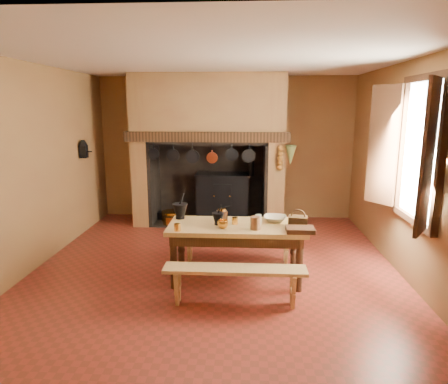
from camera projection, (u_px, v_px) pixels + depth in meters
The scene contains 28 objects.
floor at pixel (216, 268), 5.58m from camera, with size 5.50×5.50×0.00m, color maroon.
ceiling at pixel (215, 59), 5.00m from camera, with size 5.50×5.50×0.00m, color silver.
back_wall at pixel (226, 148), 7.97m from camera, with size 5.00×0.02×2.80m, color olive.
wall_left at pixel (32, 168), 5.43m from camera, with size 0.02×5.50×2.80m, color olive.
wall_right at pixel (408, 171), 5.14m from camera, with size 0.02×5.50×2.80m, color olive.
wall_front at pixel (182, 233), 2.60m from camera, with size 5.00×0.02×2.80m, color olive.
chimney_breast at pixel (209, 129), 7.47m from camera, with size 2.95×0.96×2.80m.
iron_range at pixel (223, 196), 7.87m from camera, with size 1.12×0.55×1.60m.
hearth_pans at pixel (171, 218), 7.79m from camera, with size 0.51×0.62×0.20m.
hanging_pans at pixel (204, 156), 7.08m from camera, with size 1.92×0.29×0.27m.
onion_string at pixel (280, 158), 6.99m from camera, with size 0.12×0.10×0.46m, color #A2631E, non-canonical shape.
herb_bunch at pixel (291, 155), 6.97m from camera, with size 0.20×0.20×0.35m, color #4F5A2A.
window at pixel (411, 151), 4.70m from camera, with size 0.39×1.75×1.76m.
wall_coffee_mill at pixel (83, 148), 6.91m from camera, with size 0.23×0.16×0.31m.
work_table at pixel (237, 233), 5.08m from camera, with size 1.72×0.77×0.75m.
bench_front at pixel (235, 277), 4.48m from camera, with size 1.60×0.28×0.45m.
bench_back at pixel (238, 238), 5.74m from camera, with size 1.71×0.30×0.48m.
mortar_large at pixel (180, 210), 5.30m from camera, with size 0.20×0.20×0.35m.
mortar_small at pixel (218, 218), 5.03m from camera, with size 0.15×0.15×0.26m.
coffee_grinder at pixel (222, 215), 5.21m from camera, with size 0.19×0.16×0.20m.
brass_mug_a at pixel (177, 227), 4.79m from camera, with size 0.08×0.08×0.09m, color gold.
brass_mug_b at pixel (235, 221), 5.07m from camera, with size 0.08×0.08×0.09m, color gold.
mixing_bowl at pixel (275, 219), 5.19m from camera, with size 0.29×0.29×0.07m, color #C1B695.
stoneware_crock at pixel (255, 223), 4.84m from camera, with size 0.13×0.13×0.16m, color brown.
glass_jar at pixel (258, 220), 5.02m from camera, with size 0.08×0.08×0.14m, color beige.
wicker_basket at pixel (298, 221), 4.96m from camera, with size 0.26×0.20×0.22m.
wooden_tray at pixel (300, 230), 4.75m from camera, with size 0.33×0.24×0.06m, color #321B0F.
brass_cup at pixel (223, 224), 4.89m from camera, with size 0.13×0.13×0.10m, color gold.
Camera 1 is at (0.42, -5.22, 2.20)m, focal length 32.00 mm.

